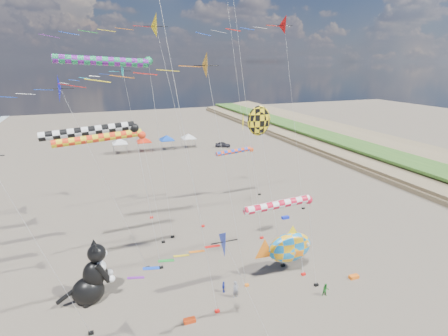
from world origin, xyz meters
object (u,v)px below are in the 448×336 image
Objects in this scene: child_green at (326,290)px; child_blue at (224,287)px; fish_inflatable at (289,247)px; parked_car at (223,145)px; cat_inflatable at (90,272)px; person_adult at (236,289)px.

child_green is 8.53m from child_blue.
fish_inflatable is 50.16m from parked_car.
child_green is 0.34× the size of parked_car.
cat_inflatable is 10.98m from child_blue.
child_blue is 52.74m from parked_car.
person_adult reaches higher than child_green.
person_adult is 0.44× the size of parked_car.
child_blue is (-7.77, 3.50, -0.07)m from child_green.
fish_inflatable is 4.99× the size of child_green.
parked_car is (18.47, 49.40, 0.07)m from child_blue.
fish_inflatable reaches higher than child_blue.
fish_inflatable is 1.68× the size of parked_car.
cat_inflatable is 54.85m from parked_car.
cat_inflatable is 19.35m from child_green.
person_adult is at bearing 175.10° from child_green.
child_blue is (-6.68, -0.69, -2.03)m from fish_inflatable.
person_adult is (11.09, -3.81, -1.87)m from cat_inflatable.
child_blue is at bearing 114.77° from person_adult.
parked_car is at bearing 52.97° from cat_inflatable.
fish_inflatable is (17.08, -2.12, -0.07)m from cat_inflatable.
cat_inflatable is at bearing 175.40° from child_green.
child_green is at bearing -80.70° from child_blue.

